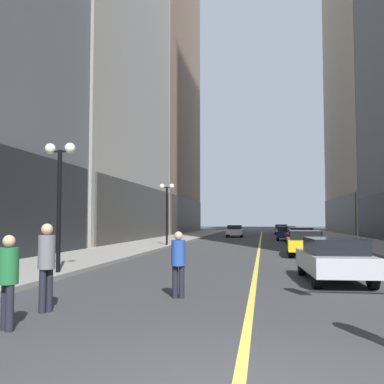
{
  "coord_description": "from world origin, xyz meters",
  "views": [
    {
      "loc": [
        0.29,
        -4.98,
        1.85
      ],
      "look_at": [
        -4.63,
        26.38,
        3.84
      ],
      "focal_mm": 42.56,
      "sensor_mm": 36.0,
      "label": 1
    }
  ],
  "objects_px": {
    "car_navy": "(286,233)",
    "pedestrian_in_grey_suit": "(46,260)",
    "street_lamp_left_near": "(60,178)",
    "car_white": "(235,231)",
    "car_maroon": "(300,236)",
    "car_yellow": "(305,242)",
    "street_lamp_left_far": "(167,200)",
    "pedestrian_in_blue_hoodie": "(178,259)",
    "car_silver": "(334,258)",
    "car_grey": "(281,229)",
    "pedestrian_in_green_parka": "(8,275)"
  },
  "relations": [
    {
      "from": "car_yellow",
      "to": "car_white",
      "type": "xyz_separation_m",
      "value": [
        -5.32,
        26.67,
        -0.0
      ]
    },
    {
      "from": "car_navy",
      "to": "street_lamp_left_far",
      "type": "relative_size",
      "value": 0.93
    },
    {
      "from": "pedestrian_in_grey_suit",
      "to": "pedestrian_in_green_parka",
      "type": "distance_m",
      "value": 1.54
    },
    {
      "from": "car_silver",
      "to": "pedestrian_in_blue_hoodie",
      "type": "relative_size",
      "value": 2.79
    },
    {
      "from": "car_white",
      "to": "pedestrian_in_grey_suit",
      "type": "height_order",
      "value": "pedestrian_in_grey_suit"
    },
    {
      "from": "car_navy",
      "to": "pedestrian_in_blue_hoodie",
      "type": "xyz_separation_m",
      "value": [
        -4.09,
        -32.12,
        0.2
      ]
    },
    {
      "from": "car_maroon",
      "to": "car_white",
      "type": "xyz_separation_m",
      "value": [
        -5.86,
        16.28,
        -0.0
      ]
    },
    {
      "from": "car_white",
      "to": "street_lamp_left_far",
      "type": "relative_size",
      "value": 1.04
    },
    {
      "from": "car_navy",
      "to": "pedestrian_in_green_parka",
      "type": "relative_size",
      "value": 2.58
    },
    {
      "from": "car_yellow",
      "to": "car_maroon",
      "type": "height_order",
      "value": "same"
    },
    {
      "from": "pedestrian_in_green_parka",
      "to": "car_silver",
      "type": "bearing_deg",
      "value": 48.36
    },
    {
      "from": "pedestrian_in_grey_suit",
      "to": "pedestrian_in_green_parka",
      "type": "xyz_separation_m",
      "value": [
        0.09,
        -1.54,
        -0.12
      ]
    },
    {
      "from": "pedestrian_in_blue_hoodie",
      "to": "street_lamp_left_near",
      "type": "height_order",
      "value": "street_lamp_left_near"
    },
    {
      "from": "car_maroon",
      "to": "car_white",
      "type": "relative_size",
      "value": 1.04
    },
    {
      "from": "car_yellow",
      "to": "pedestrian_in_green_parka",
      "type": "distance_m",
      "value": 18.57
    },
    {
      "from": "car_yellow",
      "to": "pedestrian_in_blue_hoodie",
      "type": "distance_m",
      "value": 14.45
    },
    {
      "from": "car_navy",
      "to": "car_white",
      "type": "height_order",
      "value": "same"
    },
    {
      "from": "car_grey",
      "to": "pedestrian_in_green_parka",
      "type": "bearing_deg",
      "value": -96.92
    },
    {
      "from": "car_silver",
      "to": "car_navy",
      "type": "height_order",
      "value": "same"
    },
    {
      "from": "car_maroon",
      "to": "street_lamp_left_near",
      "type": "relative_size",
      "value": 1.08
    },
    {
      "from": "car_yellow",
      "to": "pedestrian_in_green_parka",
      "type": "height_order",
      "value": "pedestrian_in_green_parka"
    },
    {
      "from": "pedestrian_in_blue_hoodie",
      "to": "pedestrian_in_grey_suit",
      "type": "bearing_deg",
      "value": -138.65
    },
    {
      "from": "car_maroon",
      "to": "car_yellow",
      "type": "bearing_deg",
      "value": -92.96
    },
    {
      "from": "car_yellow",
      "to": "car_white",
      "type": "bearing_deg",
      "value": 101.28
    },
    {
      "from": "car_white",
      "to": "pedestrian_in_blue_hoodie",
      "type": "xyz_separation_m",
      "value": [
        1.16,
        -40.51,
        0.2
      ]
    },
    {
      "from": "street_lamp_left_far",
      "to": "street_lamp_left_near",
      "type": "bearing_deg",
      "value": -90.0
    },
    {
      "from": "car_maroon",
      "to": "pedestrian_in_green_parka",
      "type": "distance_m",
      "value": 28.68
    },
    {
      "from": "street_lamp_left_near",
      "to": "car_white",
      "type": "bearing_deg",
      "value": 84.59
    },
    {
      "from": "car_grey",
      "to": "street_lamp_left_near",
      "type": "bearing_deg",
      "value": -100.79
    },
    {
      "from": "car_navy",
      "to": "street_lamp_left_near",
      "type": "xyz_separation_m",
      "value": [
        -8.76,
        -28.69,
        2.54
      ]
    },
    {
      "from": "car_grey",
      "to": "pedestrian_in_green_parka",
      "type": "height_order",
      "value": "pedestrian_in_green_parka"
    },
    {
      "from": "car_yellow",
      "to": "pedestrian_in_green_parka",
      "type": "xyz_separation_m",
      "value": [
        -6.41,
        -17.42,
        0.21
      ]
    },
    {
      "from": "car_maroon",
      "to": "car_silver",
      "type": "bearing_deg",
      "value": -91.65
    },
    {
      "from": "car_grey",
      "to": "pedestrian_in_green_parka",
      "type": "relative_size",
      "value": 2.6
    },
    {
      "from": "car_white",
      "to": "street_lamp_left_far",
      "type": "xyz_separation_m",
      "value": [
        -3.51,
        -20.02,
        2.54
      ]
    },
    {
      "from": "car_maroon",
      "to": "car_grey",
      "type": "relative_size",
      "value": 1.15
    },
    {
      "from": "street_lamp_left_near",
      "to": "car_navy",
      "type": "bearing_deg",
      "value": 73.02
    },
    {
      "from": "pedestrian_in_green_parka",
      "to": "street_lamp_left_near",
      "type": "xyz_separation_m",
      "value": [
        -2.42,
        7.02,
        2.33
      ]
    },
    {
      "from": "car_grey",
      "to": "pedestrian_in_blue_hoodie",
      "type": "height_order",
      "value": "pedestrian_in_blue_hoodie"
    },
    {
      "from": "street_lamp_left_far",
      "to": "car_silver",
      "type": "bearing_deg",
      "value": -62.61
    },
    {
      "from": "car_maroon",
      "to": "street_lamp_left_near",
      "type": "bearing_deg",
      "value": -114.25
    },
    {
      "from": "car_maroon",
      "to": "car_white",
      "type": "bearing_deg",
      "value": 109.8
    },
    {
      "from": "pedestrian_in_grey_suit",
      "to": "street_lamp_left_near",
      "type": "bearing_deg",
      "value": 113.06
    },
    {
      "from": "car_maroon",
      "to": "pedestrian_in_blue_hoodie",
      "type": "relative_size",
      "value": 3.03
    },
    {
      "from": "car_navy",
      "to": "pedestrian_in_grey_suit",
      "type": "relative_size",
      "value": 2.31
    },
    {
      "from": "car_grey",
      "to": "street_lamp_left_near",
      "type": "height_order",
      "value": "street_lamp_left_near"
    },
    {
      "from": "car_maroon",
      "to": "car_grey",
      "type": "distance_m",
      "value": 26.4
    },
    {
      "from": "car_yellow",
      "to": "pedestrian_in_grey_suit",
      "type": "height_order",
      "value": "pedestrian_in_grey_suit"
    },
    {
      "from": "street_lamp_left_near",
      "to": "street_lamp_left_far",
      "type": "distance_m",
      "value": 17.05
    },
    {
      "from": "car_white",
      "to": "pedestrian_in_green_parka",
      "type": "xyz_separation_m",
      "value": [
        -1.09,
        -44.1,
        0.21
      ]
    }
  ]
}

